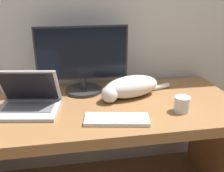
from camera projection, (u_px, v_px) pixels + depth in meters
desk at (98, 125)px, 1.58m from camera, size 1.70×0.73×0.70m
monitor at (83, 60)px, 1.65m from camera, size 0.58×0.24×0.43m
laptop at (28, 103)px, 1.45m from camera, size 0.37×0.30×0.24m
external_keyboard at (117, 119)px, 1.35m from camera, size 0.35×0.19×0.02m
cat at (130, 87)px, 1.62m from camera, size 0.49×0.25×0.13m
coffee_mug at (182, 104)px, 1.44m from camera, size 0.09×0.09×0.09m
small_toy at (141, 84)px, 1.76m from camera, size 0.07×0.07×0.07m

